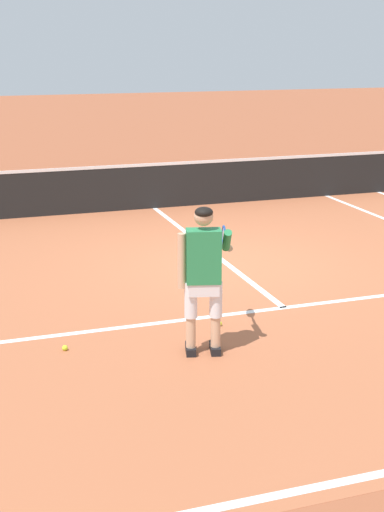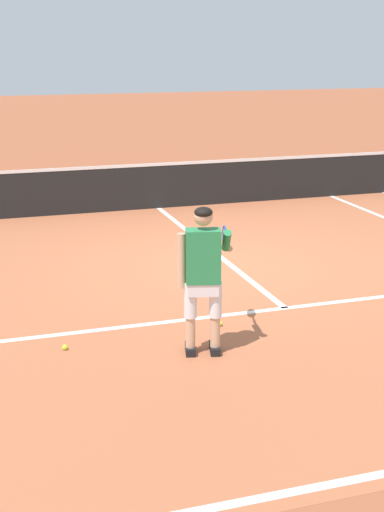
% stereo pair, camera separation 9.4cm
% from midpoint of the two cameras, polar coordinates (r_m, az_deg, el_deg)
% --- Properties ---
extents(ground_plane, '(80.00, 80.00, 0.00)m').
position_cam_midpoint_polar(ground_plane, '(11.68, 3.11, -0.59)').
color(ground_plane, '#9E5133').
extents(court_inner_surface, '(10.98, 10.60, 0.00)m').
position_cam_midpoint_polar(court_inner_surface, '(10.94, 4.68, -1.82)').
color(court_inner_surface, '#B2603D').
rests_on(court_inner_surface, ground).
extents(line_service, '(8.23, 0.10, 0.01)m').
position_cam_midpoint_polar(line_service, '(9.81, 7.57, -4.06)').
color(line_service, white).
rests_on(line_service, ground).
extents(line_centre_service, '(0.10, 6.40, 0.01)m').
position_cam_midpoint_polar(line_centre_service, '(12.63, 1.41, 0.75)').
color(line_centre_service, white).
rests_on(line_centre_service, ground).
extents(tennis_net, '(11.96, 0.08, 1.07)m').
position_cam_midpoint_polar(tennis_net, '(15.50, -2.47, 5.56)').
color(tennis_net, '#333338').
rests_on(tennis_net, ground).
extents(tennis_player, '(0.85, 1.05, 1.71)m').
position_cam_midpoint_polar(tennis_player, '(8.04, 1.25, -1.12)').
color(tennis_player, black).
rests_on(tennis_player, ground).
extents(tennis_ball_near_feet, '(0.07, 0.07, 0.07)m').
position_cam_midpoint_polar(tennis_ball_near_feet, '(8.57, -9.60, -7.06)').
color(tennis_ball_near_feet, '#CCE02D').
rests_on(tennis_ball_near_feet, ground).
extents(tennis_ball_by_baseline, '(0.07, 0.07, 0.07)m').
position_cam_midpoint_polar(tennis_ball_by_baseline, '(9.14, 2.48, -5.31)').
color(tennis_ball_by_baseline, '#CCE02D').
rests_on(tennis_ball_by_baseline, ground).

